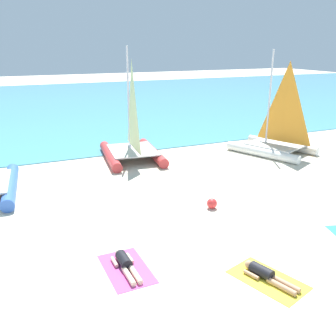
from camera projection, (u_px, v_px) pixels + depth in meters
ground_plane at (131, 164)px, 18.80m from camera, size 120.00×120.00×0.00m
ocean_water at (62, 103)px, 37.84m from camera, size 120.00×40.00×0.05m
sailboat_white at (275, 139)px, 20.45m from camera, size 4.09×4.90×5.47m
sailboat_red at (132, 144)px, 19.33m from camera, size 3.23×4.61×5.64m
towel_left at (126, 269)px, 10.04m from camera, size 1.14×1.92×0.01m
sunbather_left at (125, 263)px, 10.06m from camera, size 0.55×1.56×0.30m
towel_middle at (268, 280)px, 9.57m from camera, size 1.63×2.14×0.01m
sunbather_middle at (266, 274)px, 9.58m from camera, size 0.84×1.54×0.30m
beach_ball at (212, 203)px, 13.69m from camera, size 0.38×0.38×0.38m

